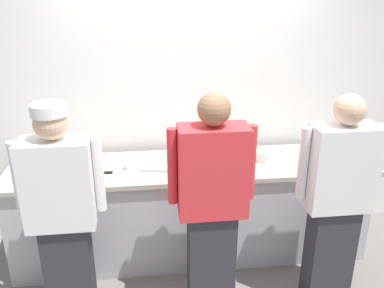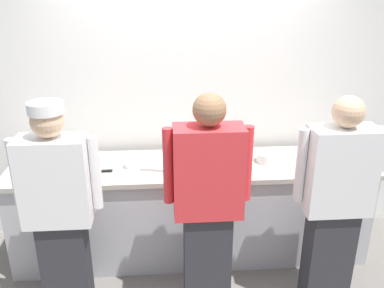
{
  "view_description": "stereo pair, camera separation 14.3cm",
  "coord_description": "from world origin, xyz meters",
  "px_view_note": "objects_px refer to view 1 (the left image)",
  "views": [
    {
      "loc": [
        -0.37,
        -2.77,
        2.3
      ],
      "look_at": [
        0.0,
        0.35,
        1.08
      ],
      "focal_mm": 37.8,
      "sensor_mm": 36.0,
      "label": 1
    },
    {
      "loc": [
        -0.23,
        -2.78,
        2.3
      ],
      "look_at": [
        0.0,
        0.35,
        1.08
      ],
      "focal_mm": 37.8,
      "sensor_mm": 36.0,
      "label": 2
    }
  ],
  "objects_px": {
    "plate_stack_rear": "(81,158)",
    "ramekin_green_sauce": "(217,169)",
    "chef_near_left": "(62,212)",
    "sheet_tray": "(173,163)",
    "squeeze_bottle_primary": "(71,167)",
    "ramekin_orange_sauce": "(312,153)",
    "chef_center": "(212,203)",
    "chefs_knife": "(116,172)",
    "squeeze_bottle_secondary": "(232,153)",
    "chef_far_right": "(337,198)",
    "plate_stack_front": "(267,156)",
    "deli_cup": "(335,151)",
    "mixing_bowl_steel": "(43,167)",
    "ramekin_red_sauce": "(129,166)"
  },
  "relations": [
    {
      "from": "deli_cup",
      "to": "ramekin_red_sauce",
      "type": "bearing_deg",
      "value": -178.48
    },
    {
      "from": "plate_stack_rear",
      "to": "deli_cup",
      "type": "height_order",
      "value": "deli_cup"
    },
    {
      "from": "ramekin_green_sauce",
      "to": "chefs_knife",
      "type": "xyz_separation_m",
      "value": [
        -0.82,
        0.08,
        -0.02
      ]
    },
    {
      "from": "chefs_knife",
      "to": "ramekin_red_sauce",
      "type": "bearing_deg",
      "value": 33.84
    },
    {
      "from": "mixing_bowl_steel",
      "to": "ramekin_orange_sauce",
      "type": "bearing_deg",
      "value": 1.71
    },
    {
      "from": "chef_near_left",
      "to": "ramekin_red_sauce",
      "type": "bearing_deg",
      "value": 55.34
    },
    {
      "from": "squeeze_bottle_secondary",
      "to": "chefs_knife",
      "type": "xyz_separation_m",
      "value": [
        -0.99,
        -0.11,
        -0.08
      ]
    },
    {
      "from": "plate_stack_front",
      "to": "ramekin_orange_sauce",
      "type": "bearing_deg",
      "value": 6.61
    },
    {
      "from": "plate_stack_rear",
      "to": "squeeze_bottle_primary",
      "type": "height_order",
      "value": "squeeze_bottle_primary"
    },
    {
      "from": "chef_far_right",
      "to": "ramekin_orange_sauce",
      "type": "height_order",
      "value": "chef_far_right"
    },
    {
      "from": "deli_cup",
      "to": "chefs_knife",
      "type": "xyz_separation_m",
      "value": [
        -1.92,
        -0.12,
        -0.05
      ]
    },
    {
      "from": "squeeze_bottle_secondary",
      "to": "sheet_tray",
      "type": "bearing_deg",
      "value": 178.61
    },
    {
      "from": "chef_far_right",
      "to": "chefs_knife",
      "type": "relative_size",
      "value": 5.99
    },
    {
      "from": "chef_center",
      "to": "chefs_knife",
      "type": "distance_m",
      "value": 0.91
    },
    {
      "from": "squeeze_bottle_secondary",
      "to": "ramekin_red_sauce",
      "type": "relative_size",
      "value": 1.92
    },
    {
      "from": "plate_stack_front",
      "to": "squeeze_bottle_primary",
      "type": "relative_size",
      "value": 0.94
    },
    {
      "from": "plate_stack_rear",
      "to": "ramekin_green_sauce",
      "type": "height_order",
      "value": "plate_stack_rear"
    },
    {
      "from": "mixing_bowl_steel",
      "to": "sheet_tray",
      "type": "xyz_separation_m",
      "value": [
        1.07,
        0.03,
        -0.04
      ]
    },
    {
      "from": "squeeze_bottle_primary",
      "to": "ramekin_orange_sauce",
      "type": "distance_m",
      "value": 2.07
    },
    {
      "from": "ramekin_orange_sauce",
      "to": "sheet_tray",
      "type": "bearing_deg",
      "value": -178.41
    },
    {
      "from": "plate_stack_front",
      "to": "squeeze_bottle_secondary",
      "type": "relative_size",
      "value": 1.1
    },
    {
      "from": "ramekin_red_sauce",
      "to": "deli_cup",
      "type": "height_order",
      "value": "deli_cup"
    },
    {
      "from": "squeeze_bottle_primary",
      "to": "ramekin_green_sauce",
      "type": "xyz_separation_m",
      "value": [
        1.16,
        -0.03,
        -0.07
      ]
    },
    {
      "from": "deli_cup",
      "to": "chefs_knife",
      "type": "bearing_deg",
      "value": -176.39
    },
    {
      "from": "chef_far_right",
      "to": "plate_stack_front",
      "type": "distance_m",
      "value": 0.77
    },
    {
      "from": "squeeze_bottle_secondary",
      "to": "squeeze_bottle_primary",
      "type": "bearing_deg",
      "value": -173.28
    },
    {
      "from": "sheet_tray",
      "to": "ramekin_orange_sauce",
      "type": "height_order",
      "value": "ramekin_orange_sauce"
    },
    {
      "from": "chef_far_right",
      "to": "squeeze_bottle_secondary",
      "type": "bearing_deg",
      "value": 132.03
    },
    {
      "from": "chef_near_left",
      "to": "sheet_tray",
      "type": "height_order",
      "value": "chef_near_left"
    },
    {
      "from": "ramekin_red_sauce",
      "to": "chef_near_left",
      "type": "bearing_deg",
      "value": -124.66
    },
    {
      "from": "plate_stack_rear",
      "to": "ramekin_green_sauce",
      "type": "relative_size",
      "value": 2.16
    },
    {
      "from": "sheet_tray",
      "to": "chef_far_right",
      "type": "bearing_deg",
      "value": -31.86
    },
    {
      "from": "chef_center",
      "to": "ramekin_orange_sauce",
      "type": "xyz_separation_m",
      "value": [
        1.03,
        0.74,
        0.02
      ]
    },
    {
      "from": "chef_far_right",
      "to": "ramekin_orange_sauce",
      "type": "relative_size",
      "value": 16.43
    },
    {
      "from": "plate_stack_front",
      "to": "ramekin_green_sauce",
      "type": "bearing_deg",
      "value": -158.87
    },
    {
      "from": "chefs_knife",
      "to": "chef_center",
      "type": "bearing_deg",
      "value": -39.95
    },
    {
      "from": "sheet_tray",
      "to": "ramekin_orange_sauce",
      "type": "xyz_separation_m",
      "value": [
        1.25,
        0.03,
        0.01
      ]
    },
    {
      "from": "plate_stack_front",
      "to": "deli_cup",
      "type": "bearing_deg",
      "value": 1.74
    },
    {
      "from": "chef_far_right",
      "to": "squeeze_bottle_secondary",
      "type": "height_order",
      "value": "chef_far_right"
    },
    {
      "from": "squeeze_bottle_primary",
      "to": "squeeze_bottle_secondary",
      "type": "height_order",
      "value": "squeeze_bottle_primary"
    },
    {
      "from": "squeeze_bottle_secondary",
      "to": "chefs_knife",
      "type": "height_order",
      "value": "squeeze_bottle_secondary"
    },
    {
      "from": "chefs_knife",
      "to": "squeeze_bottle_secondary",
      "type": "bearing_deg",
      "value": 6.07
    },
    {
      "from": "mixing_bowl_steel",
      "to": "squeeze_bottle_secondary",
      "type": "height_order",
      "value": "squeeze_bottle_secondary"
    },
    {
      "from": "squeeze_bottle_primary",
      "to": "mixing_bowl_steel",
      "type": "bearing_deg",
      "value": 152.14
    },
    {
      "from": "deli_cup",
      "to": "chefs_knife",
      "type": "distance_m",
      "value": 1.93
    },
    {
      "from": "chef_center",
      "to": "mixing_bowl_steel",
      "type": "bearing_deg",
      "value": 152.57
    },
    {
      "from": "squeeze_bottle_secondary",
      "to": "ramekin_green_sauce",
      "type": "bearing_deg",
      "value": -132.04
    },
    {
      "from": "plate_stack_front",
      "to": "ramekin_red_sauce",
      "type": "distance_m",
      "value": 1.19
    },
    {
      "from": "mixing_bowl_steel",
      "to": "ramekin_green_sauce",
      "type": "relative_size",
      "value": 3.3
    },
    {
      "from": "deli_cup",
      "to": "chef_near_left",
      "type": "bearing_deg",
      "value": -163.14
    }
  ]
}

